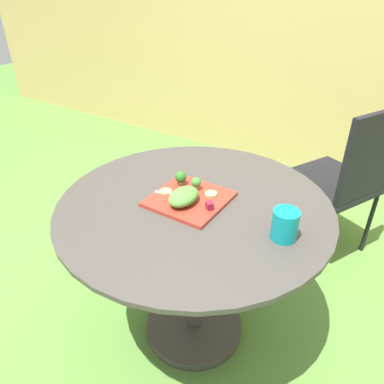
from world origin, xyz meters
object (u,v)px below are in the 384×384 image
(patio_chair, at_px, (348,174))
(drinking_glass, at_px, (285,226))
(salad_plate, at_px, (190,199))
(fork, at_px, (179,195))

(patio_chair, distance_m, drinking_glass, 0.95)
(salad_plate, distance_m, drinking_glass, 0.38)
(patio_chair, bearing_deg, fork, -116.06)
(drinking_glass, xyz_separation_m, fork, (-0.41, 0.01, -0.03))
(patio_chair, xyz_separation_m, fork, (-0.44, -0.91, 0.19))
(drinking_glass, height_order, fork, drinking_glass)
(salad_plate, height_order, drinking_glass, drinking_glass)
(salad_plate, height_order, fork, fork)
(patio_chair, distance_m, fork, 1.03)
(salad_plate, distance_m, fork, 0.04)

